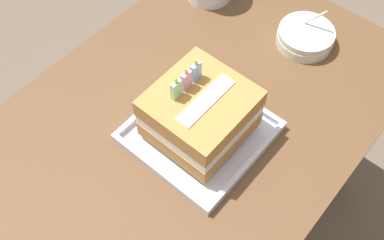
{
  "coord_description": "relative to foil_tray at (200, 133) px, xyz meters",
  "views": [
    {
      "loc": [
        -0.42,
        -0.38,
        1.6
      ],
      "look_at": [
        -0.0,
        -0.03,
        0.76
      ],
      "focal_mm": 41.46,
      "sensor_mm": 36.0,
      "label": 1
    }
  ],
  "objects": [
    {
      "name": "foil_tray",
      "position": [
        0.0,
        0.0,
        0.0
      ],
      "size": [
        0.28,
        0.28,
        0.02
      ],
      "color": "silver",
      "rests_on": "dining_table"
    },
    {
      "name": "ground_plane",
      "position": [
        0.01,
        0.05,
        -0.74
      ],
      "size": [
        8.0,
        8.0,
        0.0
      ],
      "primitive_type": "plane",
      "color": "#6B5B4C"
    },
    {
      "name": "dining_table",
      "position": [
        0.01,
        0.05,
        -0.12
      ],
      "size": [
        1.15,
        0.73,
        0.73
      ],
      "color": "brown",
      "rests_on": "ground_plane"
    },
    {
      "name": "bowl_stack",
      "position": [
        0.4,
        -0.03,
        0.02
      ],
      "size": [
        0.15,
        0.15,
        0.11
      ],
      "color": "silver",
      "rests_on": "dining_table"
    },
    {
      "name": "birthday_cake",
      "position": [
        -0.0,
        0.0,
        0.08
      ],
      "size": [
        0.2,
        0.19,
        0.18
      ],
      "color": "#BC8443",
      "rests_on": "foil_tray"
    }
  ]
}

